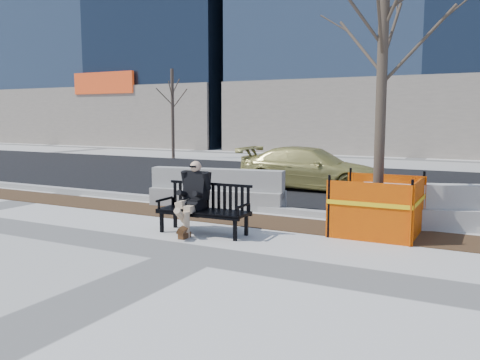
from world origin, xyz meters
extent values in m
plane|color=beige|center=(0.00, 0.00, 0.00)|extent=(120.00, 120.00, 0.00)
cube|color=#47301C|center=(0.00, 2.60, 0.00)|extent=(40.00, 1.20, 0.02)
cube|color=black|center=(0.00, 8.80, 0.00)|extent=(60.00, 10.40, 0.01)
cube|color=#9E9B93|center=(0.00, 3.55, 0.06)|extent=(60.00, 0.25, 0.12)
imported|color=tan|center=(-0.88, 7.21, 0.00)|extent=(4.08, 1.72, 1.17)
camera|label=1|loc=(4.02, -6.20, 2.03)|focal=38.29mm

